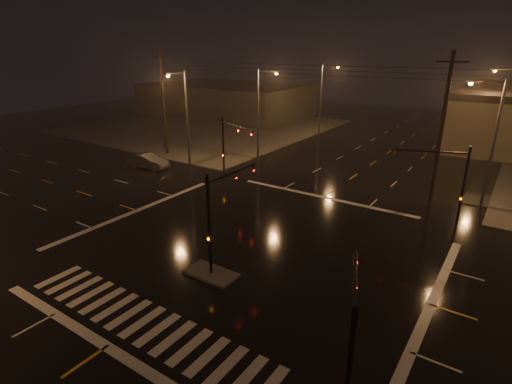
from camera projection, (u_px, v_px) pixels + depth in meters
ground at (251, 247)px, 25.82m from camera, size 140.00×140.00×0.00m
sidewalk_nw at (204, 126)px, 64.93m from camera, size 36.00×36.00×0.12m
median_island at (211, 273)px, 22.68m from camera, size 3.00×1.60×0.15m
crosswalk at (143, 322)px, 18.81m from camera, size 15.00×2.60×0.01m
stop_bar_near at (107, 346)px, 17.26m from camera, size 16.00×0.50×0.01m
stop_bar_far at (324, 197)px, 34.39m from camera, size 16.00×0.50×0.01m
commercial_block at (225, 99)px, 75.97m from camera, size 30.00×18.00×5.60m
signal_mast_median at (219, 209)px, 22.15m from camera, size 0.25×4.59×6.00m
signal_mast_ne at (448, 177)px, 27.43m from camera, size 4.84×1.86×6.00m
signal_mast_nw at (229, 142)px, 37.41m from camera, size 4.84×1.86×6.00m
signal_mast_se at (349, 358)px, 11.59m from camera, size 1.55×3.87×6.00m
streetlight_1 at (260, 109)px, 43.73m from camera, size 2.77×0.32×10.00m
streetlight_2 at (323, 95)px, 56.20m from camera, size 2.77×0.32×10.00m
streetlight_3 at (490, 136)px, 30.42m from camera, size 2.77×0.32×10.00m
streetlight_4 at (508, 106)px, 46.00m from camera, size 2.77×0.32×10.00m
streetlight_5 at (185, 113)px, 40.95m from camera, size 0.32×2.77×10.00m
utility_pole_0 at (164, 103)px, 46.19m from camera, size 2.20×0.32×12.00m
utility_pole_1 at (441, 131)px, 30.43m from camera, size 2.20×0.32×12.00m
car_crossing at (147, 161)px, 42.40m from camera, size 4.85×2.34×1.53m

